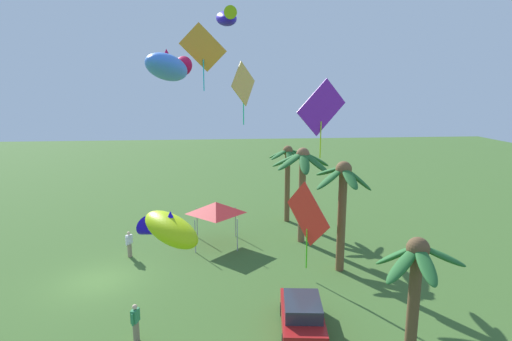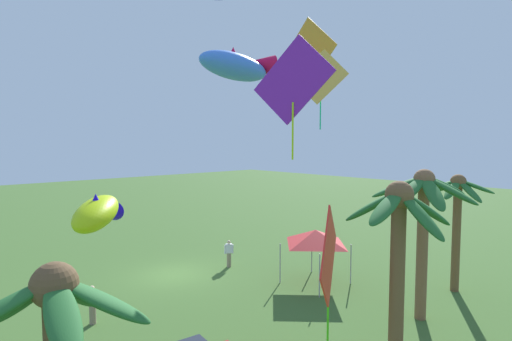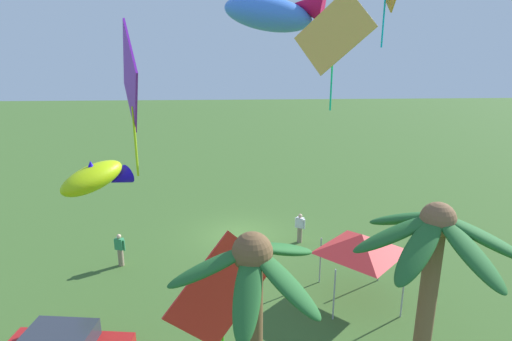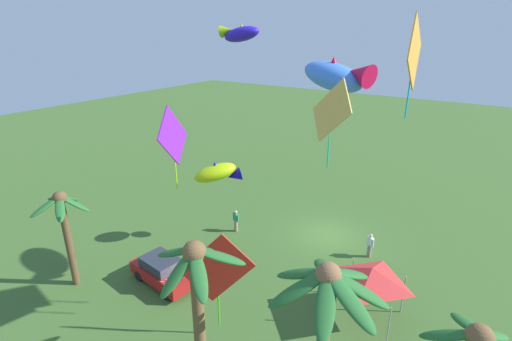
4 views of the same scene
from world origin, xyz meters
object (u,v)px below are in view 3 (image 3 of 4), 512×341
at_px(spectator_1, 120,250).
at_px(kite_fish_3, 96,178).
at_px(palm_tree_1, 253,305).
at_px(palm_tree_0, 434,257).
at_px(kite_diamond_5, 130,81).
at_px(kite_fish_0, 273,12).
at_px(kite_diamond_2, 334,34).
at_px(kite_diamond_4, 221,293).
at_px(festival_tent, 361,243).
at_px(spectator_0, 300,228).

bearing_deg(spectator_1, kite_fish_3, 81.76).
bearing_deg(kite_fish_3, palm_tree_1, 124.58).
distance_m(palm_tree_0, kite_diamond_5, 8.48).
xyz_separation_m(kite_fish_0, kite_fish_3, (7.15, 0.51, -6.34)).
bearing_deg(kite_fish_0, palm_tree_0, 113.35).
distance_m(palm_tree_0, kite_fish_0, 10.60).
distance_m(palm_tree_1, kite_diamond_2, 8.17).
distance_m(kite_fish_0, kite_diamond_4, 10.58).
bearing_deg(kite_fish_0, kite_diamond_2, 110.37).
xyz_separation_m(kite_fish_3, kite_diamond_5, (-3.25, 6.64, 4.35)).
relative_size(palm_tree_0, kite_diamond_2, 1.75).
height_order(palm_tree_1, kite_fish_3, palm_tree_1).
distance_m(palm_tree_0, palm_tree_1, 4.78).
bearing_deg(palm_tree_0, palm_tree_1, 15.78).
bearing_deg(festival_tent, kite_fish_3, -9.45).
distance_m(kite_fish_0, kite_diamond_2, 4.31).
bearing_deg(kite_fish_3, festival_tent, 170.55).
relative_size(kite_fish_3, kite_diamond_4, 0.64).
bearing_deg(palm_tree_0, kite_fish_0, -66.65).
height_order(palm_tree_1, kite_diamond_2, kite_diamond_2).
relative_size(palm_tree_1, kite_diamond_4, 1.32).
distance_m(palm_tree_0, spectator_1, 14.16).
xyz_separation_m(spectator_1, festival_tent, (-10.30, 3.22, 1.65)).
bearing_deg(spectator_1, kite_fish_0, 172.05).
xyz_separation_m(palm_tree_0, kite_fish_0, (3.38, -7.84, 6.28)).
bearing_deg(kite_diamond_2, kite_fish_3, -21.80).
height_order(festival_tent, kite_diamond_5, kite_diamond_5).
height_order(palm_tree_0, spectator_1, palm_tree_0).
height_order(palm_tree_0, palm_tree_1, palm_tree_0).
height_order(spectator_1, kite_diamond_5, kite_diamond_5).
relative_size(spectator_0, festival_tent, 0.56).
relative_size(palm_tree_1, spectator_1, 3.90).
bearing_deg(kite_diamond_2, spectator_0, -92.56).
xyz_separation_m(palm_tree_0, kite_diamond_2, (1.92, -3.88, 5.38)).
height_order(kite_fish_3, kite_diamond_5, kite_diamond_5).
distance_m(palm_tree_0, spectator_0, 11.65).
distance_m(spectator_1, kite_fish_0, 12.47).
xyz_separation_m(spectator_1, kite_diamond_2, (-8.40, 4.92, 9.42)).
distance_m(palm_tree_0, festival_tent, 6.07).
bearing_deg(palm_tree_1, kite_fish_3, -55.42).
relative_size(kite_fish_0, kite_diamond_2, 1.19).
height_order(kite_fish_0, kite_diamond_2, kite_fish_0).
xyz_separation_m(festival_tent, kite_diamond_5, (7.26, 4.89, 6.67)).
relative_size(festival_tent, kite_diamond_2, 0.80).
height_order(palm_tree_0, spectator_0, palm_tree_0).
bearing_deg(palm_tree_1, palm_tree_0, -164.22).
bearing_deg(kite_fish_3, spectator_0, -158.73).
xyz_separation_m(spectator_1, kite_diamond_4, (-4.98, 8.03, 2.69)).
xyz_separation_m(festival_tent, kite_diamond_4, (5.32, 4.81, 1.04)).
xyz_separation_m(palm_tree_1, festival_tent, (-4.56, -6.88, -2.04)).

